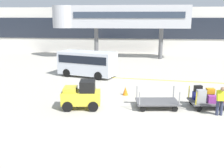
{
  "coord_description": "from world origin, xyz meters",
  "views": [
    {
      "loc": [
        -0.28,
        -12.26,
        4.92
      ],
      "look_at": [
        -1.82,
        3.1,
        1.01
      ],
      "focal_mm": 42.46,
      "sensor_mm": 36.0,
      "label": 1
    }
  ],
  "objects": [
    {
      "name": "shuttle_van",
      "position": [
        -4.57,
        9.53,
        1.23
      ],
      "size": [
        5.15,
        3.29,
        2.1
      ],
      "color": "silver",
      "rests_on": "ground_plane"
    },
    {
      "name": "baggage_tug",
      "position": [
        -3.33,
        1.43,
        0.75
      ],
      "size": [
        2.21,
        1.43,
        1.58
      ],
      "color": "gold",
      "rests_on": "ground_plane"
    },
    {
      "name": "apron_lead_line",
      "position": [
        1.55,
        8.7,
        0.0
      ],
      "size": [
        14.63,
        2.01,
        0.01
      ],
      "primitive_type": "cube",
      "rotation": [
        0.0,
        0.0,
        -0.12
      ],
      "color": "yellow",
      "rests_on": "ground_plane"
    },
    {
      "name": "baggage_cart_lead",
      "position": [
        0.8,
        1.89,
        0.35
      ],
      "size": [
        3.06,
        1.65,
        1.1
      ],
      "color": "#4C4C4F",
      "rests_on": "ground_plane"
    },
    {
      "name": "jet_bridge",
      "position": [
        -3.23,
        19.99,
        4.9
      ],
      "size": [
        16.26,
        3.0,
        6.25
      ],
      "color": "#B7B7BC",
      "rests_on": "ground_plane"
    },
    {
      "name": "baggage_handler",
      "position": [
        3.92,
        1.02,
        0.87
      ],
      "size": [
        0.41,
        0.44,
        1.56
      ],
      "color": "#2D334C",
      "rests_on": "ground_plane"
    },
    {
      "name": "terminal_building",
      "position": [
        0.0,
        25.97,
        3.12
      ],
      "size": [
        56.18,
        2.51,
        6.24
      ],
      "color": "beige",
      "rests_on": "ground_plane"
    },
    {
      "name": "baggage_cart_middle",
      "position": [
        3.71,
        2.22,
        0.56
      ],
      "size": [
        3.06,
        1.65,
        1.2
      ],
      "color": "#4C4C4F",
      "rests_on": "ground_plane"
    },
    {
      "name": "safety_cone_near",
      "position": [
        -1.06,
        4.24,
        0.28
      ],
      "size": [
        0.36,
        0.36,
        0.55
      ],
      "primitive_type": "cone",
      "color": "orange",
      "rests_on": "ground_plane"
    },
    {
      "name": "ground_plane",
      "position": [
        0.0,
        0.0,
        0.0
      ],
      "size": [
        120.0,
        120.0,
        0.0
      ],
      "primitive_type": "plane",
      "color": "#B2ADA0"
    }
  ]
}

